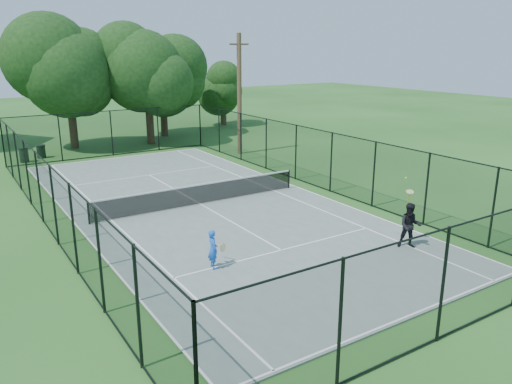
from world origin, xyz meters
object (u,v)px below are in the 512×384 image
tennis_net (200,193)px  utility_pole (239,94)px  trash_bin_left (24,155)px  player_black (410,226)px  player_blue (213,249)px  trash_bin_right (41,151)px

tennis_net → utility_pole: 12.19m
trash_bin_left → player_black: 24.44m
player_blue → utility_pole: bearing=56.5°
player_black → tennis_net: bearing=114.9°
player_blue → player_black: 7.07m
player_black → trash_bin_right: bearing=109.3°
player_blue → player_black: bearing=-18.4°
trash_bin_right → player_blue: player_blue is taller
tennis_net → utility_pole: size_ratio=1.28×
player_blue → player_black: (6.71, -2.23, 0.17)m
trash_bin_left → tennis_net: bearing=-69.1°
tennis_net → trash_bin_right: 15.34m
trash_bin_right → player_blue: size_ratio=0.66×
tennis_net → trash_bin_left: bearing=110.9°
utility_pole → player_blue: size_ratio=6.00×
tennis_net → trash_bin_left: size_ratio=10.75×
utility_pole → player_blue: utility_pole is taller
trash_bin_left → utility_pole: utility_pole is taller
trash_bin_right → utility_pole: (11.66, -5.75, 3.55)m
trash_bin_right → utility_pole: bearing=-26.3°
utility_pole → player_black: 18.23m
utility_pole → trash_bin_left: bearing=158.8°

